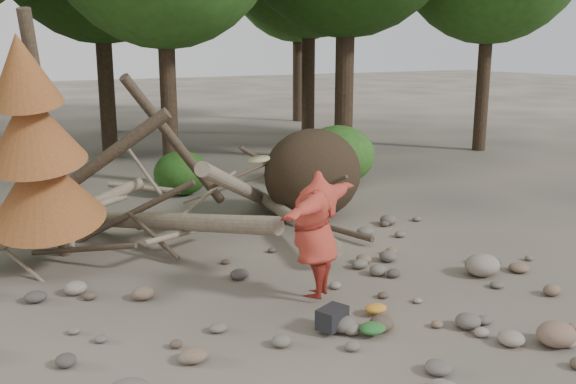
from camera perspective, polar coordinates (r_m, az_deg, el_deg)
name	(u,v)px	position (r m, az deg, el deg)	size (l,w,h in m)	color
ground	(309,310)	(9.50, 1.85, -10.41)	(120.00, 120.00, 0.00)	#514C44
deadfall_pile	(291,179)	(13.68, 0.25, 1.18)	(8.55, 5.24, 3.30)	#332619
dead_conifer	(37,150)	(11.08, -21.44, 3.51)	(2.06, 2.16, 4.35)	#4C3F30
bush_mid	(181,173)	(16.49, -9.46, 1.69)	(1.40, 1.40, 1.12)	#275819
bush_right	(338,155)	(17.54, 4.48, 3.32)	(2.00, 2.00, 1.60)	#316820
frisbee_thrower	(315,234)	(9.46, 2.46, -3.78)	(2.37, 1.89, 2.26)	#AF3527
backpack	(332,322)	(8.80, 3.94, -11.44)	(0.42, 0.28, 0.28)	black
cloth_green	(373,332)	(8.74, 7.54, -12.20)	(0.37, 0.31, 0.14)	#276228
cloth_orange	(376,312)	(9.36, 7.81, -10.49)	(0.33, 0.27, 0.12)	orange
boulder_front_right	(556,334)	(9.08, 22.75, -11.57)	(0.52, 0.47, 0.31)	#836352
boulder_mid_right	(482,265)	(11.21, 16.90, -6.23)	(0.60, 0.54, 0.36)	gray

